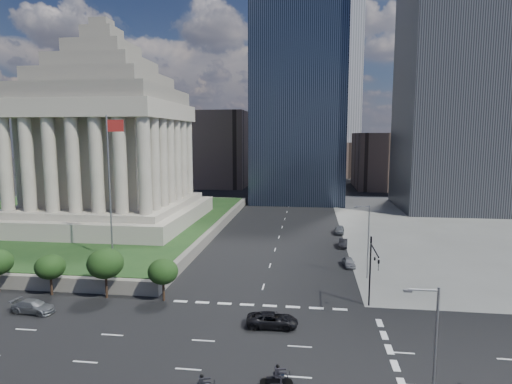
% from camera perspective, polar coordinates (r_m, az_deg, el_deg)
% --- Properties ---
extents(ground, '(500.00, 500.00, 0.00)m').
position_cam_1_polar(ground, '(133.41, 4.77, -0.72)').
color(ground, black).
rests_on(ground, ground).
extents(sidewalk_ne, '(68.00, 90.00, 0.03)m').
position_cam_1_polar(sidewalk_ne, '(102.15, 30.46, -4.27)').
color(sidewalk_ne, slate).
rests_on(sidewalk_ne, ground).
extents(plaza_terrace, '(66.00, 70.00, 1.80)m').
position_cam_1_polar(plaza_terrace, '(98.04, -24.07, -3.82)').
color(plaza_terrace, slate).
rests_on(plaza_terrace, ground).
extents(plaza_lawn, '(64.00, 68.00, 0.10)m').
position_cam_1_polar(plaza_lawn, '(97.87, -24.10, -3.27)').
color(plaza_lawn, '#1B3917').
rests_on(plaza_lawn, plaza_terrace).
extents(war_memorial, '(34.00, 34.00, 39.00)m').
position_cam_1_polar(war_memorial, '(89.27, -19.35, 8.61)').
color(war_memorial, gray).
rests_on(war_memorial, plaza_lawn).
extents(flagpole, '(2.52, 0.24, 20.00)m').
position_cam_1_polar(flagpole, '(62.61, -18.84, 1.67)').
color(flagpole, slate).
rests_on(flagpole, plaza_lawn).
extents(midrise_glass, '(26.00, 26.00, 60.00)m').
position_cam_1_polar(midrise_glass, '(127.44, 5.73, 12.41)').
color(midrise_glass, black).
rests_on(midrise_glass, ground).
extents(highrise_ne, '(26.00, 28.00, 100.00)m').
position_cam_1_polar(highrise_ne, '(126.27, 25.55, 21.00)').
color(highrise_ne, black).
rests_on(highrise_ne, ground).
extents(building_filler_ne, '(20.00, 30.00, 20.00)m').
position_cam_1_polar(building_filler_ne, '(164.29, 16.53, 4.05)').
color(building_filler_ne, brown).
rests_on(building_filler_ne, ground).
extents(building_filler_nw, '(24.00, 30.00, 28.00)m').
position_cam_1_polar(building_filler_nw, '(165.88, -5.17, 5.74)').
color(building_filler_nw, brown).
rests_on(building_filler_nw, ground).
extents(traffic_signal_ne, '(0.30, 5.74, 8.00)m').
position_cam_1_polar(traffic_signal_ne, '(48.14, 15.30, -9.42)').
color(traffic_signal_ne, black).
rests_on(traffic_signal_ne, ground).
extents(street_lamp_south, '(2.13, 0.22, 10.00)m').
position_cam_1_polar(street_lamp_south, '(30.15, 22.43, -19.46)').
color(street_lamp_south, slate).
rests_on(street_lamp_south, ground).
extents(street_lamp_north, '(2.13, 0.22, 10.00)m').
position_cam_1_polar(street_lamp_north, '(58.97, 14.60, -5.86)').
color(street_lamp_north, slate).
rests_on(street_lamp_north, ground).
extents(pickup_truck, '(5.28, 2.64, 1.43)m').
position_cam_1_polar(pickup_truck, '(44.74, 2.19, -16.69)').
color(pickup_truck, black).
rests_on(pickup_truck, ground).
extents(suv_grey, '(2.47, 4.99, 1.39)m').
position_cam_1_polar(suv_grey, '(53.66, -27.56, -13.37)').
color(suv_grey, '#54575C').
rests_on(suv_grey, ground).
extents(parked_sedan_near, '(3.99, 1.90, 1.32)m').
position_cam_1_polar(parked_sedan_near, '(64.87, 12.27, -9.13)').
color(parked_sedan_near, gray).
rests_on(parked_sedan_near, ground).
extents(parked_sedan_mid, '(1.77, 4.13, 1.32)m').
position_cam_1_polar(parked_sedan_mid, '(75.60, 11.54, -6.72)').
color(parked_sedan_mid, black).
rests_on(parked_sedan_mid, ground).
extents(parked_sedan_far, '(2.29, 4.71, 1.55)m').
position_cam_1_polar(parked_sedan_far, '(85.65, 11.04, -4.95)').
color(parked_sedan_far, '#55595C').
rests_on(parked_sedan_far, ground).
extents(motorcycle_lead, '(2.60, 0.99, 1.89)m').
position_cam_1_polar(motorcycle_lead, '(35.36, 2.73, -23.30)').
color(motorcycle_lead, black).
rests_on(motorcycle_lead, ground).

